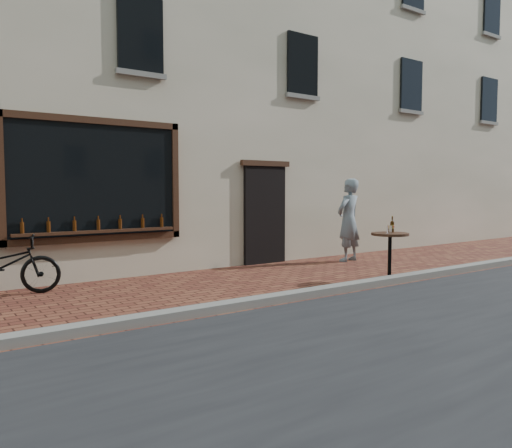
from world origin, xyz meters
TOP-DOWN VIEW (x-y plane):
  - ground at (0.00, 0.00)m, footprint 90.00×90.00m
  - kerb at (0.00, 0.20)m, footprint 90.00×0.25m
  - shop_building at (0.00, 6.50)m, footprint 28.00×6.20m
  - bistro_table at (2.56, 0.44)m, footprint 0.68×0.68m
  - pedestrian at (3.72, 2.62)m, footprint 0.78×0.59m

SIDE VIEW (x-z plane):
  - ground at x=0.00m, z-range 0.00..0.00m
  - kerb at x=0.00m, z-range 0.00..0.12m
  - bistro_table at x=2.56m, z-range 0.04..1.21m
  - pedestrian at x=3.72m, z-range 0.00..1.93m
  - shop_building at x=0.00m, z-range 0.00..10.00m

